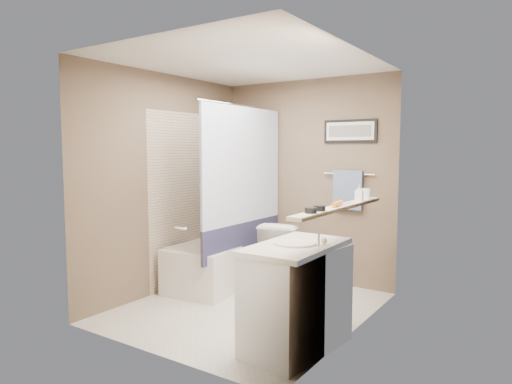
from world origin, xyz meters
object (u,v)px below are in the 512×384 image
Objects in this scene: toilet at (287,254)px; vanity at (297,299)px; candle_bowl_near at (311,210)px; soap_bottle at (359,193)px; candle_bowl_far at (320,208)px; glass_jar at (366,194)px; hair_brush_front at (337,204)px; bathtub at (222,262)px.

vanity reaches higher than toilet.
candle_bowl_near is 0.96m from soap_bottle.
candle_bowl_far is 0.99m from glass_jar.
vanity is 6.11× the size of soap_bottle.
toilet is 1.67m from hair_brush_front.
vanity reaches higher than bathtub.
vanity is 0.83m from hair_brush_front.
glass_jar reaches higher than hair_brush_front.
vanity is at bearing -178.45° from candle_bowl_far.
bathtub is 6.82× the size of hair_brush_front.
soap_bottle reaches higher than toilet.
bathtub is 1.95m from vanity.
vanity is at bearing -102.70° from soap_bottle.
toilet is 2.00m from candle_bowl_near.
bathtub is 2.01m from glass_jar.
candle_bowl_far is 0.90× the size of glass_jar.
candle_bowl_far is at bearing -90.00° from glass_jar.
toilet is 3.49× the size of hair_brush_front.
toilet is 5.21× the size of soap_bottle.
toilet reaches higher than bathtub.
glass_jar reaches higher than vanity.
candle_bowl_near is at bearing -90.00° from soap_bottle.
toilet is 1.63m from vanity.
vanity is 9.00× the size of glass_jar.
bathtub is 2.04m from soap_bottle.
bathtub is at bearing 12.60° from toilet.
candle_bowl_far is 0.61× the size of soap_bottle.
bathtub is 2.35m from candle_bowl_near.
candle_bowl_near is 0.48m from hair_brush_front.
toilet is at bearing 128.71° from vanity.
glass_jar is at bearing 90.00° from candle_bowl_far.
candle_bowl_near and candle_bowl_far have the same top height.
toilet is at bearing 135.35° from hair_brush_front.
glass_jar reaches higher than candle_bowl_near.
candle_bowl_far reaches higher than bathtub.
candle_bowl_far is (1.06, -1.38, 0.75)m from toilet.
bathtub is 1.95× the size of toilet.
hair_brush_front is 0.66m from glass_jar.
bathtub is 16.67× the size of candle_bowl_near.
hair_brush_front is (1.79, -0.77, 0.89)m from bathtub.
soap_bottle is (0.00, 0.82, 0.05)m from candle_bowl_far.
candle_bowl_far is at bearing -90.00° from soap_bottle.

